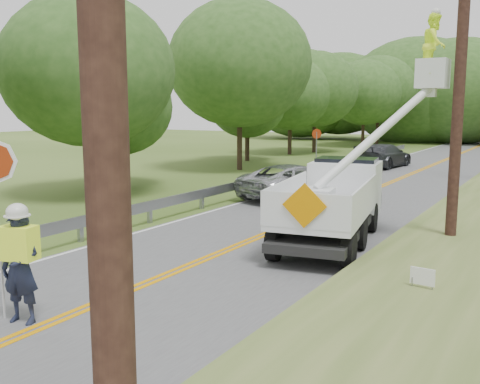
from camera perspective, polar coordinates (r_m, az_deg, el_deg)
The scene contains 10 objects.
ground at distance 10.74m, azimuth -17.14°, elevation -12.19°, with size 140.00×140.00×0.00m, color #375218.
road at distance 22.28m, azimuth 10.68°, elevation -1.09°, with size 7.20×96.00×0.03m.
guardrail at distance 24.65m, azimuth 2.68°, elevation 1.28°, with size 0.18×48.00×0.77m.
treeline_left at distance 37.91m, azimuth 3.12°, elevation 11.29°, with size 9.97×55.09×10.25m.
flagger at distance 10.30m, azimuth -22.10°, elevation -6.53°, with size 1.18×0.64×3.24m.
bucket_truck at distance 16.21m, azimuth 10.92°, elevation 0.43°, with size 4.23×6.56×6.26m.
suv_silver at distance 22.83m, azimuth 5.82°, elevation 1.11°, with size 2.40×5.19×1.44m, color #ACAEB2.
suv_darkgrey at distance 36.01m, azimuth 14.82°, elevation 3.72°, with size 2.11×5.19×1.51m, color #34373C.
stop_sign_permanent at distance 30.45m, azimuth 8.01°, elevation 4.93°, with size 0.43×0.40×2.65m.
yard_sign at distance 11.30m, azimuth 18.57°, elevation -8.53°, with size 0.48×0.08×0.70m.
Camera 1 is at (7.59, -6.60, 3.78)m, focal length 40.73 mm.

